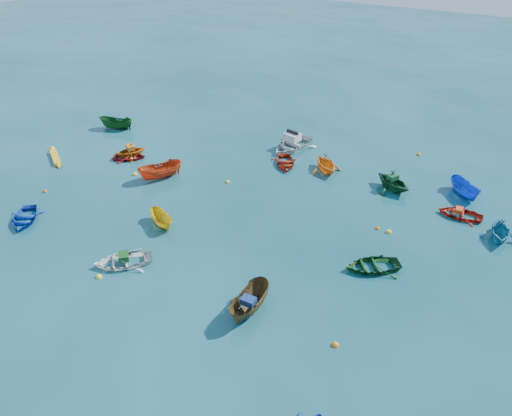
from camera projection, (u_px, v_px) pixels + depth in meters
The scene contains 33 objects.
ground at pixel (215, 253), 29.47m from camera, with size 160.00×160.00×0.00m, color #093C47.
dinghy_blue_sw at pixel (25, 221), 32.36m from camera, with size 2.15×3.01×0.62m, color #0E30AF.
dinghy_white_near at pixel (123, 264), 28.62m from camera, with size 2.30×3.22×0.67m, color silver.
sampan_brown_mid at pixel (250, 311), 25.39m from camera, with size 1.26×3.35×1.30m, color #4F3B1C.
dinghy_orange_w at pixel (131, 157), 40.21m from camera, with size 2.10×2.44×1.28m, color #C65F12.
sampan_yellow_mid at pixel (162, 225), 31.96m from camera, with size 0.96×2.56×0.99m, color yellow.
dinghy_green_e at pixel (372, 268), 28.26m from camera, with size 2.27×3.17×0.66m, color #0F4217.
dinghy_cyan_se at pixel (498, 238), 30.75m from camera, with size 2.25×2.61×1.38m, color teal.
dinghy_red_nw at pixel (130, 159), 39.87m from camera, with size 1.82×2.54×0.53m, color #A00D11.
sampan_orange_n at pixel (161, 178), 37.23m from camera, with size 1.28×3.40×1.31m, color #C63B12.
dinghy_green_n at pixel (392, 189), 35.80m from camera, with size 2.54×2.95×1.55m, color #0F421F.
dinghy_red_ne at pixel (459, 216), 32.84m from camera, with size 2.01×2.81×0.58m, color #AA1C0E.
sampan_blue_far at pixel (463, 195), 35.11m from camera, with size 1.12×2.98×1.15m, color blue.
dinghy_red_far at pixel (285, 165), 39.02m from camera, with size 2.09×2.92×0.61m, color #A2240D.
dinghy_orange_far at pixel (325, 171), 38.18m from camera, with size 2.41×2.80×1.47m, color orange.
sampan_green_far at pixel (117, 129), 44.99m from camera, with size 1.15×3.05×1.18m, color #104717.
kayak_yellow at pixel (56, 159), 39.88m from camera, with size 0.51×3.53×0.35m, color #F5AA15, non-canonical shape.
motorboat_white at pixel (292, 148), 41.59m from camera, with size 3.02×4.23×1.48m, color silver.
tarp_green_a at pixel (124, 256), 28.37m from camera, with size 0.73×0.55×0.35m, color #134E18.
tarp_blue_a at pixel (248, 301), 24.84m from camera, with size 0.71×0.54×0.34m, color navy.
tarp_orange_a at pixel (130, 147), 39.79m from camera, with size 0.76×0.57×0.37m, color #C56E14.
tarp_green_b at pixel (393, 177), 35.36m from camera, with size 0.74×0.56×0.36m, color #134C28.
tarp_orange_b at pixel (459, 210), 32.64m from camera, with size 0.61×0.46×0.29m, color #D24415.
buoy_or_a at pixel (45, 192), 35.51m from camera, with size 0.31×0.31×0.31m, color #D74E0B.
buoy_ye_a at pixel (99, 277), 27.62m from camera, with size 0.35×0.35×0.35m, color yellow.
buoy_or_b at pixel (335, 345), 23.46m from camera, with size 0.36×0.36×0.36m, color orange.
buoy_ye_b at pixel (135, 175), 37.68m from camera, with size 0.38×0.38×0.38m, color yellow.
buoy_or_c at pixel (165, 168), 38.54m from camera, with size 0.36×0.36×0.36m, color orange.
buoy_ye_c at pixel (228, 182), 36.67m from camera, with size 0.33×0.33×0.33m, color yellow.
buoy_or_d at pixel (377, 229), 31.60m from camera, with size 0.29×0.29×0.29m, color orange.
buoy_ye_d at pixel (283, 140), 43.01m from camera, with size 0.36×0.36×0.36m, color gold.
buoy_or_e at pixel (419, 155), 40.49m from camera, with size 0.35×0.35×0.35m, color orange.
buoy_ye_e at pixel (389, 232), 31.27m from camera, with size 0.39×0.39×0.39m, color yellow.
Camera 1 is at (13.63, -19.26, 18.02)m, focal length 35.00 mm.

